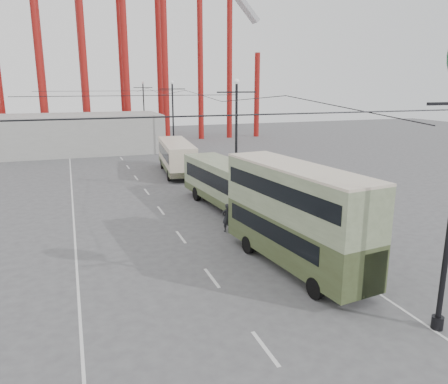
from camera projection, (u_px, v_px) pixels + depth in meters
name	position (u px, v px, depth m)	size (l,w,h in m)	color
ground	(267.00, 315.00, 17.29)	(160.00, 160.00, 0.00)	#4E4D50
road_markings	(153.00, 198.00, 35.03)	(12.52, 120.00, 0.01)	silver
lamp_post_mid	(236.00, 139.00, 34.44)	(3.20, 0.44, 9.32)	black
lamp_post_far	(173.00, 119.00, 54.57)	(3.20, 0.44, 9.32)	black
lamp_post_distant	(144.00, 109.00, 74.69)	(3.20, 0.44, 9.32)	black
fairground_shed	(76.00, 134.00, 57.74)	(22.00, 10.00, 5.00)	#969691
double_decker_bus	(296.00, 212.00, 21.09)	(3.59, 9.83, 5.16)	#383F22
single_decker_green	(230.00, 185.00, 31.25)	(3.85, 12.06, 3.35)	#6A7958
single_decker_cream	(176.00, 156.00, 44.21)	(3.68, 10.63, 3.24)	beige
pedestrian	(227.00, 218.00, 26.95)	(0.65, 0.43, 1.78)	black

